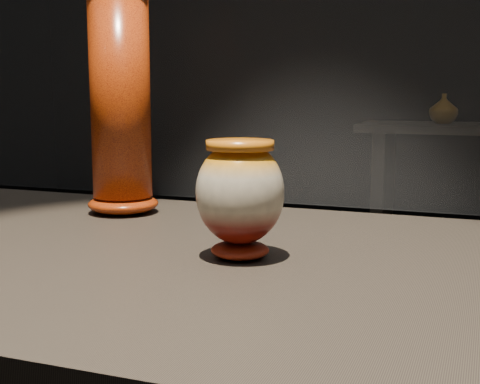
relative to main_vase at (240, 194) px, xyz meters
name	(u,v)px	position (x,y,z in m)	size (l,w,h in m)	color
main_vase	(240,194)	(0.00, 0.00, 0.00)	(0.15, 0.15, 0.17)	#620F08
tall_vase	(121,105)	(-0.33, 0.24, 0.11)	(0.15, 0.15, 0.42)	#BE410C
back_vase_left	(444,109)	(0.03, 3.62, 0.00)	(0.18, 0.18, 0.19)	#945C15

